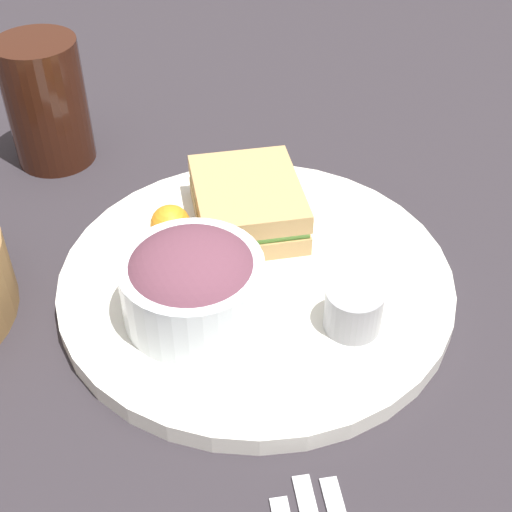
# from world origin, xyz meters

# --- Properties ---
(ground_plane) EXTENTS (4.00, 4.00, 0.00)m
(ground_plane) POSITION_xyz_m (0.00, 0.00, 0.00)
(ground_plane) COLOR #2D282D
(plate) EXTENTS (0.34, 0.34, 0.02)m
(plate) POSITION_xyz_m (0.00, 0.00, 0.01)
(plate) COLOR white
(plate) RESTS_ON ground_plane
(sandwich) EXTENTS (0.13, 0.11, 0.04)m
(sandwich) POSITION_xyz_m (0.07, 0.01, 0.04)
(sandwich) COLOR tan
(sandwich) RESTS_ON plate
(salad_bowl) EXTENTS (0.11, 0.11, 0.07)m
(salad_bowl) POSITION_xyz_m (-0.05, 0.05, 0.05)
(salad_bowl) COLOR white
(salad_bowl) RESTS_ON plate
(dressing_cup) EXTENTS (0.05, 0.05, 0.04)m
(dressing_cup) POSITION_xyz_m (-0.06, -0.08, 0.04)
(dressing_cup) COLOR #99999E
(dressing_cup) RESTS_ON plate
(orange_wedge) EXTENTS (0.04, 0.04, 0.04)m
(orange_wedge) POSITION_xyz_m (0.05, 0.08, 0.04)
(orange_wedge) COLOR orange
(orange_wedge) RESTS_ON plate
(drink_glass) EXTENTS (0.08, 0.08, 0.13)m
(drink_glass) POSITION_xyz_m (0.21, 0.21, 0.07)
(drink_glass) COLOR #38190F
(drink_glass) RESTS_ON ground_plane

